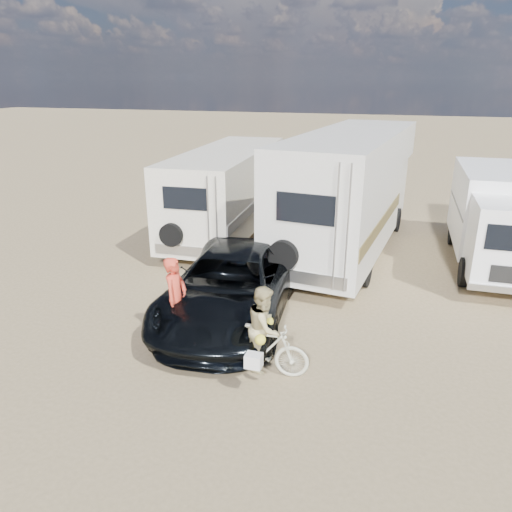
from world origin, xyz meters
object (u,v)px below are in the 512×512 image
(rv_main, at_px, (350,193))
(rider_man, at_px, (176,306))
(rv_left, at_px, (227,193))
(bike_woman, at_px, (264,350))
(box_truck, at_px, (499,222))
(rider_woman, at_px, (264,336))
(dark_suv, at_px, (232,285))
(cooler, at_px, (274,274))
(crate, at_px, (337,280))
(bike_man, at_px, (178,326))

(rv_main, xyz_separation_m, rider_man, (-2.59, -7.09, -0.99))
(rv_left, bearing_deg, bike_woman, -68.39)
(box_truck, distance_m, rider_woman, 8.88)
(box_truck, height_order, rider_man, box_truck)
(rider_man, relative_size, rider_woman, 1.10)
(bike_woman, bearing_deg, dark_suv, 29.75)
(box_truck, relative_size, cooler, 12.11)
(crate, bearing_deg, rider_woman, -98.94)
(bike_man, relative_size, rider_man, 0.93)
(dark_suv, distance_m, bike_man, 1.72)
(dark_suv, distance_m, bike_woman, 2.49)
(rv_left, height_order, dark_suv, rv_left)
(box_truck, distance_m, bike_woman, 8.90)
(cooler, relative_size, crate, 1.06)
(rider_man, bearing_deg, box_truck, -44.87)
(rider_woman, bearing_deg, rv_left, 20.58)
(bike_man, height_order, rider_man, rider_man)
(box_truck, xyz_separation_m, rider_man, (-6.93, -6.87, -0.49))
(dark_suv, relative_size, bike_woman, 3.33)
(dark_suv, relative_size, rider_man, 3.19)
(rider_woman, distance_m, crate, 4.60)
(rider_woman, bearing_deg, bike_woman, -94.04)
(box_truck, distance_m, cooler, 6.72)
(crate, bearing_deg, box_truck, 34.38)
(rv_main, bearing_deg, rider_man, -103.75)
(box_truck, bearing_deg, rider_man, -136.05)
(bike_woman, bearing_deg, box_truck, -37.67)
(dark_suv, bearing_deg, box_truck, 35.37)
(rider_woman, relative_size, cooler, 3.21)
(bike_man, distance_m, cooler, 4.00)
(box_truck, height_order, rider_woman, box_truck)
(rv_main, relative_size, cooler, 18.07)
(dark_suv, bearing_deg, cooler, 75.44)
(dark_suv, xyz_separation_m, bike_man, (-0.65, -1.55, -0.35))
(rv_main, bearing_deg, rv_left, 179.90)
(bike_man, xyz_separation_m, rider_woman, (2.02, -0.50, 0.37))
(cooler, height_order, crate, cooler)
(rider_man, xyz_separation_m, cooler, (1.04, 3.85, -0.68))
(rv_left, distance_m, bike_woman, 8.94)
(rv_left, height_order, bike_woman, rv_left)
(bike_man, height_order, bike_woman, bike_woman)
(dark_suv, bearing_deg, rv_main, 65.76)
(dark_suv, height_order, cooler, dark_suv)
(dark_suv, height_order, bike_woman, dark_suv)
(rv_left, height_order, crate, rv_left)
(rv_left, relative_size, cooler, 15.32)
(rv_main, height_order, box_truck, rv_main)
(rider_man, distance_m, cooler, 4.05)
(rider_woman, xyz_separation_m, crate, (0.71, 4.50, -0.62))
(bike_man, xyz_separation_m, bike_woman, (2.02, -0.50, 0.08))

